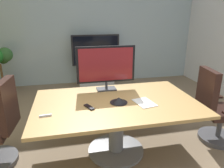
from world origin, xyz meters
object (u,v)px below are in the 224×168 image
at_px(wall_display_unit, 96,69).
at_px(conference_phone, 119,100).
at_px(tv_monitor, 106,66).
at_px(remote_control, 89,107).
at_px(office_chair_right, 216,112).
at_px(potted_plant, 0,65).
at_px(conference_table, 116,113).

relative_size(wall_display_unit, conference_phone, 5.95).
xyz_separation_m(tv_monitor, conference_phone, (0.06, -0.51, -0.33)).
relative_size(conference_phone, remote_control, 1.29).
bearing_deg(remote_control, office_chair_right, -23.17).
distance_m(wall_display_unit, potted_plant, 2.23).
xyz_separation_m(conference_table, tv_monitor, (-0.04, 0.46, 0.53)).
distance_m(office_chair_right, wall_display_unit, 3.18).
xyz_separation_m(tv_monitor, potted_plant, (-2.01, 2.10, -0.38)).
distance_m(conference_table, remote_control, 0.42).
distance_m(conference_table, wall_display_unit, 2.86).
height_order(tv_monitor, wall_display_unit, tv_monitor).
relative_size(tv_monitor, conference_phone, 3.82).
height_order(office_chair_right, potted_plant, potted_plant).
height_order(conference_table, tv_monitor, tv_monitor).
xyz_separation_m(conference_table, conference_phone, (0.02, -0.05, 0.20)).
bearing_deg(potted_plant, conference_phone, -51.58).
distance_m(conference_table, office_chair_right, 1.47).
relative_size(conference_table, wall_display_unit, 1.56).
relative_size(wall_display_unit, potted_plant, 1.19).
relative_size(conference_table, tv_monitor, 2.44).
bearing_deg(tv_monitor, potted_plant, 133.77).
relative_size(office_chair_right, tv_monitor, 1.30).
xyz_separation_m(tv_monitor, wall_display_unit, (0.18, 2.38, -0.66)).
xyz_separation_m(tv_monitor, remote_control, (-0.32, -0.58, -0.35)).
height_order(tv_monitor, remote_control, tv_monitor).
distance_m(conference_table, potted_plant, 3.28).
bearing_deg(conference_table, wall_display_unit, 87.14).
relative_size(office_chair_right, conference_phone, 4.95).
distance_m(conference_table, conference_phone, 0.21).
relative_size(potted_plant, conference_phone, 5.02).
height_order(office_chair_right, wall_display_unit, wall_display_unit).
height_order(conference_table, conference_phone, conference_phone).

